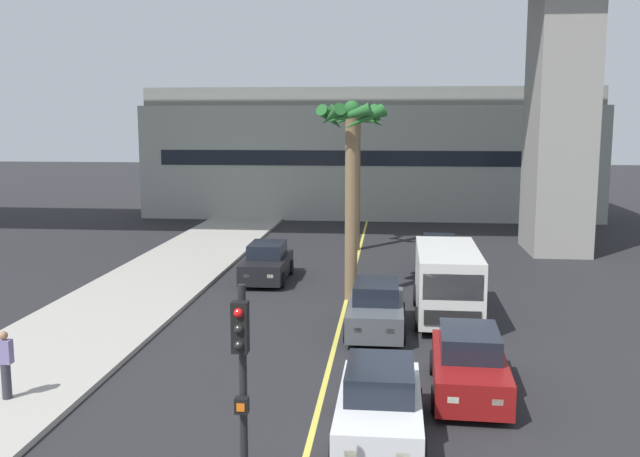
% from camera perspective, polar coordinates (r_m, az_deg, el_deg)
% --- Properties ---
extents(sidewalk_left, '(4.80, 80.00, 0.15)m').
position_cam_1_polar(sidewalk_left, '(21.38, -21.60, -9.72)').
color(sidewalk_left, '#ADA89E').
rests_on(sidewalk_left, ground).
extents(lane_stripe_center, '(0.14, 56.00, 0.01)m').
position_cam_1_polar(lane_stripe_center, '(26.83, 2.15, -5.59)').
color(lane_stripe_center, '#DBCC4C').
rests_on(lane_stripe_center, ground).
extents(pier_building_backdrop, '(30.69, 8.04, 8.77)m').
position_cam_1_polar(pier_building_backdrop, '(50.85, 3.96, 6.01)').
color(pier_building_backdrop, '#ADB2A8').
rests_on(pier_building_backdrop, ground).
extents(car_queue_front, '(1.85, 4.11, 1.56)m').
position_cam_1_polar(car_queue_front, '(22.66, 4.48, -6.41)').
color(car_queue_front, '#4C5156').
rests_on(car_queue_front, ground).
extents(car_queue_second, '(1.96, 4.16, 1.56)m').
position_cam_1_polar(car_queue_second, '(17.98, 11.79, -10.58)').
color(car_queue_second, maroon).
rests_on(car_queue_second, ground).
extents(car_queue_third, '(1.87, 4.12, 1.56)m').
position_cam_1_polar(car_queue_third, '(29.77, -4.25, -2.78)').
color(car_queue_third, black).
rests_on(car_queue_third, ground).
extents(car_queue_fourth, '(1.92, 4.14, 1.56)m').
position_cam_1_polar(car_queue_fourth, '(31.84, 9.48, -2.13)').
color(car_queue_fourth, navy).
rests_on(car_queue_fourth, ground).
extents(car_queue_fifth, '(1.85, 4.11, 1.56)m').
position_cam_1_polar(car_queue_fifth, '(15.33, 4.77, -13.86)').
color(car_queue_fifth, white).
rests_on(car_queue_fifth, ground).
extents(delivery_van, '(2.20, 5.27, 2.36)m').
position_cam_1_polar(delivery_van, '(24.29, 10.11, -4.12)').
color(delivery_van, silver).
rests_on(delivery_van, ground).
extents(traffic_light_median_near, '(0.24, 0.37, 4.20)m').
position_cam_1_polar(traffic_light_median_near, '(10.88, -6.22, -12.20)').
color(traffic_light_median_near, black).
rests_on(traffic_light_median_near, ground).
extents(palm_tree_near_median, '(3.31, 3.32, 7.31)m').
position_cam_1_polar(palm_tree_near_median, '(36.27, 2.89, 7.16)').
color(palm_tree_near_median, brown).
rests_on(palm_tree_near_median, ground).
extents(palm_tree_mid_median, '(2.63, 2.69, 7.29)m').
position_cam_1_polar(palm_tree_mid_median, '(25.98, 2.55, 6.16)').
color(palm_tree_mid_median, brown).
rests_on(palm_tree_mid_median, ground).
extents(pedestrian_mid_block, '(0.34, 0.22, 1.62)m').
position_cam_1_polar(pedestrian_mid_block, '(18.38, -23.79, -9.81)').
color(pedestrian_mid_block, '#2D2D38').
rests_on(pedestrian_mid_block, sidewalk_left).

